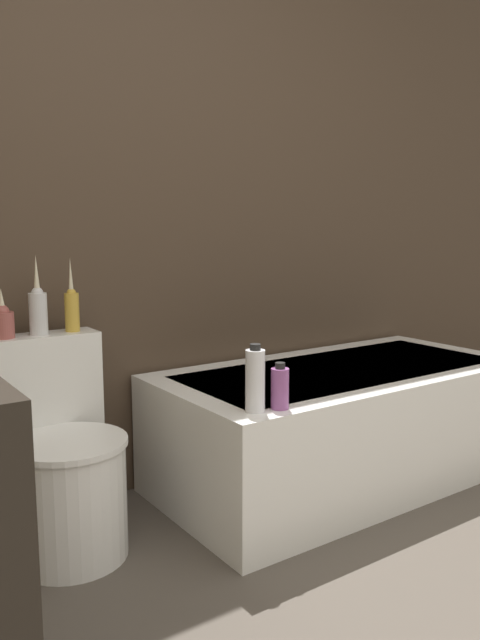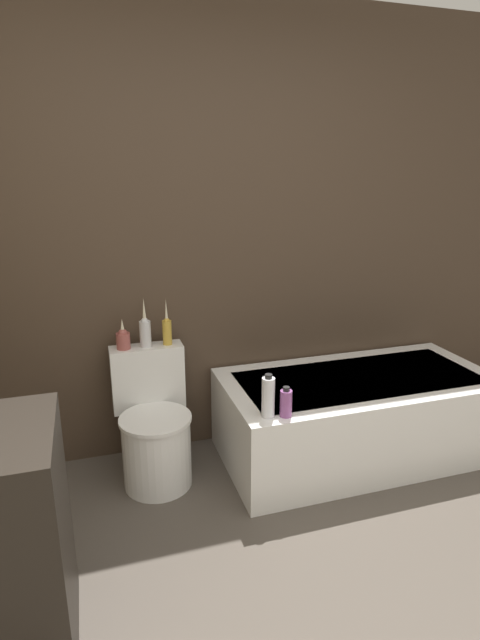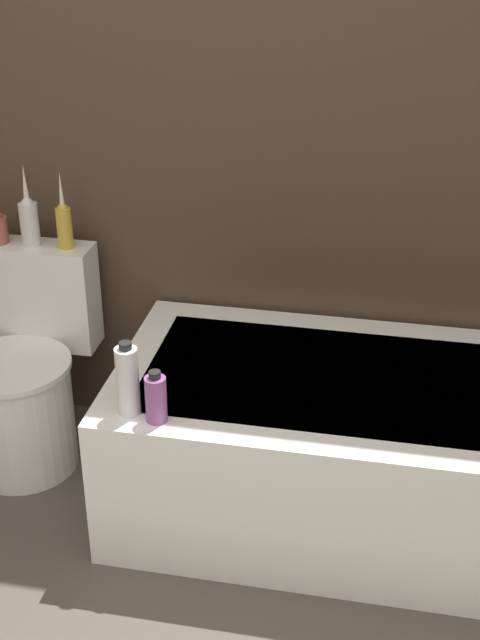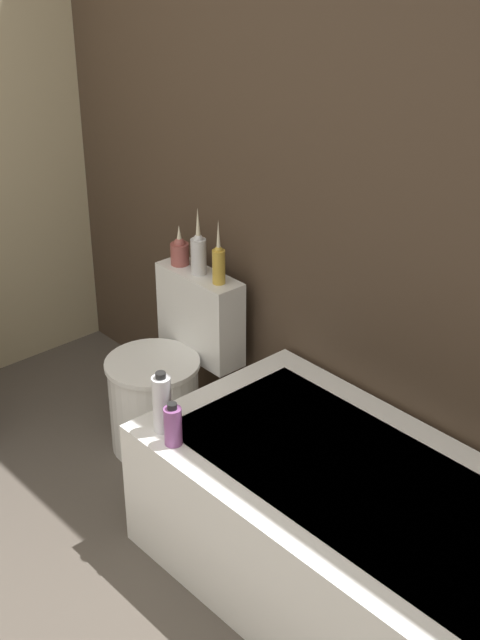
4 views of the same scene
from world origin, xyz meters
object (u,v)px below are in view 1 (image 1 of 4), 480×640
at_px(vase_silver, 38,308).
at_px(shampoo_bottle_short, 280,388).
at_px(toilet, 62,465).
at_px(vase_bronze, 72,307).
at_px(bathtub, 342,422).
at_px(shampoo_bottle_tall, 255,380).
at_px(vase_gold, 2,321).

relative_size(vase_silver, shampoo_bottle_short, 1.79).
bearing_deg(vase_silver, toilet, -90.00).
height_order(vase_silver, vase_bronze, vase_silver).
distance_m(toilet, shampoo_bottle_short, 0.79).
distance_m(vase_bronze, shampoo_bottle_short, 0.82).
bearing_deg(bathtub, vase_bronze, 164.94).
height_order(toilet, vase_bronze, vase_bronze).
bearing_deg(vase_bronze, bathtub, -15.06).
bearing_deg(bathtub, shampoo_bottle_tall, -156.61).
height_order(bathtub, vase_bronze, vase_bronze).
xyz_separation_m(bathtub, shampoo_bottle_short, (-0.61, -0.32, 0.32)).
xyz_separation_m(vase_bronze, shampoo_bottle_short, (0.48, -0.62, -0.24)).
height_order(toilet, shampoo_bottle_tall, shampoo_bottle_tall).
height_order(vase_gold, shampoo_bottle_tall, vase_gold).
height_order(vase_bronze, shampoo_bottle_tall, vase_bronze).
bearing_deg(vase_bronze, vase_silver, -179.43).
bearing_deg(vase_gold, vase_bronze, 0.38).
relative_size(bathtub, shampoo_bottle_tall, 7.16).
bearing_deg(vase_gold, bathtub, -12.31).
height_order(toilet, vase_silver, vase_silver).
xyz_separation_m(toilet, vase_gold, (-0.12, 0.18, 0.49)).
relative_size(vase_gold, shampoo_bottle_tall, 0.76).
relative_size(toilet, shampoo_bottle_short, 4.59).
relative_size(shampoo_bottle_tall, shampoo_bottle_short, 1.44).
bearing_deg(vase_silver, shampoo_bottle_short, -45.37).
bearing_deg(shampoo_bottle_short, shampoo_bottle_tall, 165.56).
bearing_deg(bathtub, vase_gold, 167.69).
distance_m(vase_silver, shampoo_bottle_short, 0.90).
bearing_deg(vase_gold, vase_silver, 0.19).
bearing_deg(shampoo_bottle_tall, shampoo_bottle_short, -14.44).
distance_m(toilet, shampoo_bottle_tall, 0.73).
bearing_deg(toilet, bathtub, -5.07).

